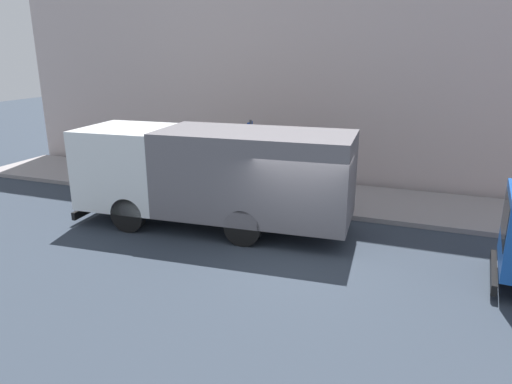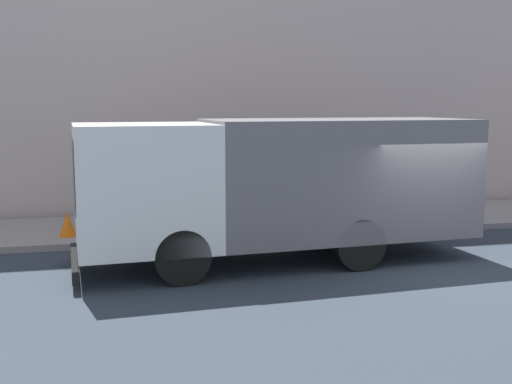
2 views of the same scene
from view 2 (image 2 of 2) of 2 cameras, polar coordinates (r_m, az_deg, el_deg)
ground at (r=13.47m, az=15.62°, el=-6.41°), size 80.00×80.00×0.00m
sidewalk at (r=17.72m, az=8.19°, el=-2.51°), size 3.61×30.00×0.16m
building_facade at (r=19.76m, az=6.04°, el=15.50°), size 0.50×30.00×11.76m
large_utility_truck at (r=12.98m, az=2.10°, el=1.00°), size 3.07×8.42×2.97m
pedestrian_walking at (r=15.96m, az=-9.39°, el=-0.19°), size 0.38×0.38×1.69m
pedestrian_standing at (r=16.40m, az=-15.29°, el=-0.09°), size 0.44×0.44×1.70m
pedestrian_third at (r=16.13m, az=-5.09°, el=-0.21°), size 0.46×0.46×1.58m
traffic_cone_orange at (r=15.61m, az=-16.75°, el=-2.82°), size 0.41×0.41×0.58m
street_sign_post at (r=15.42m, az=0.56°, el=2.41°), size 0.44×0.08×2.77m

